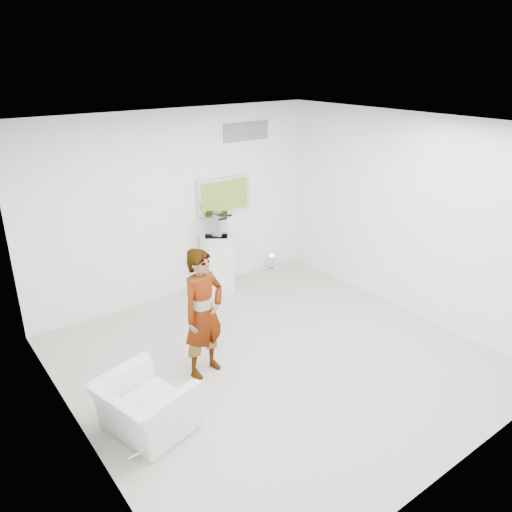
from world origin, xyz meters
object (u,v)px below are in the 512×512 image
Objects in this scene: tv at (224,196)px; pedestal at (218,264)px; floor_uplight at (272,262)px; armchair at (145,406)px; person at (204,313)px.

tv reaches higher than pedestal.
floor_uplight is at bearing -8.14° from tv.
armchair is 0.92× the size of pedestal.
tv is 1.69m from floor_uplight.
tv is 0.99× the size of pedestal.
armchair is (-2.80, -2.68, -1.25)m from tv.
person is at bearing -128.86° from tv.
floor_uplight is at bearing -69.94° from armchair.
tv is 4.07m from armchair.
person is 5.29× the size of floor_uplight.
armchair is (-1.07, -0.53, -0.53)m from person.
tv is at bearing 40.70° from pedestal.
armchair is 3.43m from pedestal.
person is (-1.73, -2.15, -0.73)m from tv.
pedestal is 1.33m from floor_uplight.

